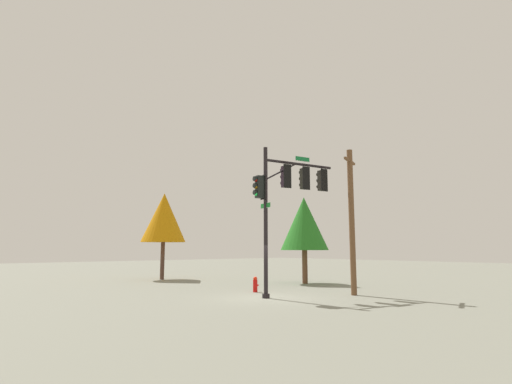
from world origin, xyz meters
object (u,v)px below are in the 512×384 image
utility_pole (352,218)px  tree_mid (304,224)px  signal_pole_assembly (286,191)px  tree_near (164,218)px  fire_hydrant (255,284)px

utility_pole → tree_mid: bearing=62.9°
signal_pole_assembly → tree_mid: bearing=35.7°
signal_pole_assembly → utility_pole: size_ratio=0.98×
utility_pole → tree_near: (-2.43, 15.79, 0.82)m
signal_pole_assembly → tree_mid: size_ratio=1.26×
signal_pole_assembly → tree_near: (0.52, 13.97, -0.55)m
fire_hydrant → tree_mid: 7.32m
fire_hydrant → tree_near: tree_near is taller
signal_pole_assembly → tree_mid: 7.66m
fire_hydrant → signal_pole_assembly: bearing=-91.5°
signal_pole_assembly → tree_mid: signal_pole_assembly is taller
signal_pole_assembly → utility_pole: utility_pole is taller
signal_pole_assembly → tree_near: size_ratio=1.11×
tree_mid → utility_pole: bearing=-117.1°
signal_pole_assembly → tree_near: bearing=87.9°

